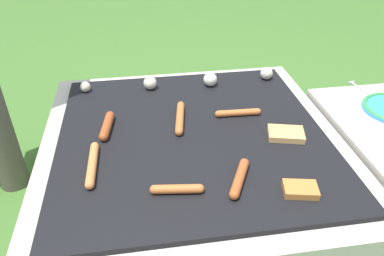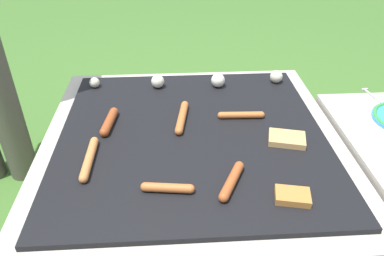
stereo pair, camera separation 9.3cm
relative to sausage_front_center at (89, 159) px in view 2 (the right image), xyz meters
The scene contains 12 objects.
ground_plane 0.50m from the sausage_front_center, 22.94° to the left, with size 14.00×14.00×0.00m, color #3D6628.
grill 0.39m from the sausage_front_center, 22.94° to the left, with size 0.99×0.99×0.36m.
sausage_front_center is the anchor object (origin of this frame).
sausage_back_right 0.54m from the sausage_front_center, 23.72° to the left, with size 0.17×0.03×0.02m.
sausage_mid_left 0.27m from the sausage_front_center, 31.17° to the right, with size 0.15×0.04×0.03m.
sausage_back_center 0.20m from the sausage_front_center, 79.74° to the left, with size 0.05×0.16×0.03m.
sausage_mid_right 0.42m from the sausage_front_center, 16.93° to the right, with size 0.09×0.15×0.03m.
sausage_front_left 0.35m from the sausage_front_center, 36.73° to the left, with size 0.05×0.20×0.03m.
bread_slice_center 0.62m from the sausage_front_center, ahead, with size 0.13×0.11×0.02m.
bread_slice_right 0.59m from the sausage_front_center, 18.65° to the right, with size 0.10×0.08×0.02m.
mushroom_row 0.60m from the sausage_front_center, 51.95° to the left, with size 0.78×0.08×0.06m.
fork_utensil 1.07m from the sausage_front_center, 15.94° to the left, with size 0.05×0.22×0.01m.
Camera 2 is at (-0.06, -1.02, 1.06)m, focal length 35.00 mm.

